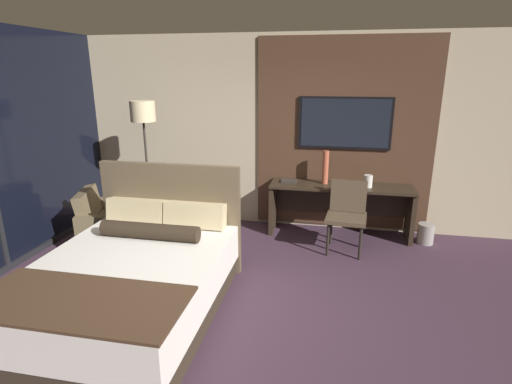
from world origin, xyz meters
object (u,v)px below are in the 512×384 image
desk_chair (347,210)px  armchair_by_window (115,227)px  book (289,181)px  desk (340,200)px  waste_bin (426,234)px  tv (345,123)px  bed (132,280)px  floor_lamp (144,123)px  vase_short (368,181)px  vase_tall (325,167)px

desk_chair → armchair_by_window: desk_chair is taller
desk_chair → book: size_ratio=4.15×
desk → waste_bin: desk is taller
tv → book: (-0.74, -0.21, -0.82)m
bed → waste_bin: size_ratio=7.87×
desk_chair → armchair_by_window: bearing=-165.3°
desk → book: size_ratio=8.99×
desk_chair → bed: bearing=-131.9°
tv → book: size_ratio=5.85×
tv → armchair_by_window: size_ratio=1.19×
tv → floor_lamp: (-2.72, -0.63, 0.02)m
tv → book: 1.13m
desk → desk_chair: 0.52m
desk_chair → vase_short: size_ratio=5.38×
desk_chair → waste_bin: (1.09, 0.40, -0.41)m
armchair_by_window → vase_short: (3.32, 0.96, 0.56)m
desk_chair → floor_lamp: 3.00m
desk → vase_tall: (-0.23, 0.02, 0.47)m
vase_tall → vase_short: size_ratio=2.78×
desk → tv: tv is taller
bed → desk: bearing=50.9°
bed → vase_tall: bearing=54.5°
vase_short → waste_bin: 1.07m
tv → vase_short: size_ratio=7.58×
armchair_by_window → book: size_ratio=4.91×
bed → book: bearing=63.1°
bed → floor_lamp: floor_lamp is taller
bed → desk: size_ratio=1.11×
armchair_by_window → book: armchair_by_window is taller
vase_tall → armchair_by_window: bearing=-159.2°
vase_tall → desk: bearing=-3.9°
desk_chair → vase_tall: bearing=126.2°
armchair_by_window → vase_short: bearing=-92.2°
book → desk_chair: bearing=-31.6°
waste_bin → floor_lamp: bearing=-175.4°
vase_tall → tv: bearing=39.4°
waste_bin → vase_short: bearing=176.3°
armchair_by_window → desk: bearing=-89.3°
tv → vase_tall: 0.67m
armchair_by_window → book: 2.49m
tv → waste_bin: (1.17, -0.32, -1.44)m
tv → waste_bin: tv is taller
desk → bed: bearing=-129.1°
desk → vase_short: size_ratio=11.66×
vase_short → tv: bearing=143.2°
bed → armchair_by_window: 1.71m
vase_short → bed: bearing=-134.6°
desk → vase_tall: vase_tall is taller
armchair_by_window → vase_tall: size_ratio=2.29×
floor_lamp → vase_tall: floor_lamp is taller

